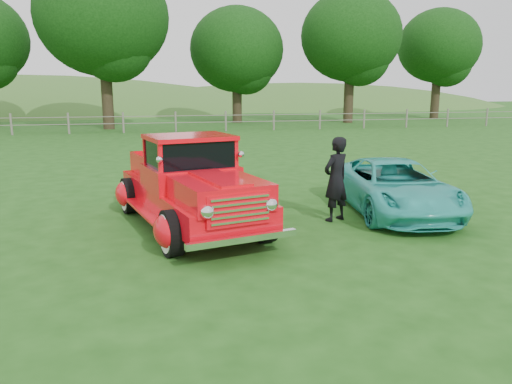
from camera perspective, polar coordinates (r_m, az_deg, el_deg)
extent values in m
plane|color=#1D4D14|center=(8.63, 0.33, -6.02)|extent=(140.00, 140.00, 0.00)
ellipsoid|color=#3B6A27|center=(68.37, -26.28, 4.38)|extent=(84.00, 60.00, 18.00)
ellipsoid|color=#3B6A27|center=(73.61, 4.73, 6.90)|extent=(72.00, 52.00, 14.00)
cube|color=slate|center=(30.13, -9.17, 7.83)|extent=(48.00, 0.04, 0.04)
cube|color=slate|center=(30.10, -9.20, 8.59)|extent=(48.00, 0.04, 0.04)
cylinder|color=black|center=(33.07, -16.68, 11.09)|extent=(0.70, 0.70, 4.84)
ellipsoid|color=black|center=(33.33, -17.16, 18.67)|extent=(8.00, 8.00, 7.20)
cylinder|color=black|center=(37.63, -2.18, 10.79)|extent=(0.70, 0.70, 3.74)
ellipsoid|color=black|center=(37.71, -2.22, 15.96)|extent=(6.80, 6.80, 6.12)
cylinder|color=black|center=(38.02, 10.56, 11.11)|extent=(0.70, 0.70, 4.40)
ellipsoid|color=black|center=(38.18, 10.80, 17.12)|extent=(7.20, 7.20, 6.48)
cylinder|color=black|center=(44.86, 19.84, 10.58)|extent=(0.70, 0.70, 4.18)
ellipsoid|color=black|center=(44.97, 20.19, 15.42)|extent=(6.60, 6.60, 5.94)
cylinder|color=black|center=(8.07, -9.63, -4.66)|extent=(0.41, 0.80, 0.76)
cylinder|color=black|center=(8.66, 0.95, -3.32)|extent=(0.41, 0.80, 0.76)
cylinder|color=black|center=(10.99, -14.32, -0.40)|extent=(0.41, 0.80, 0.76)
cylinder|color=black|center=(11.43, -6.17, 0.39)|extent=(0.41, 0.80, 0.76)
cube|color=red|center=(9.69, -7.63, -0.55)|extent=(2.60, 4.85, 0.44)
ellipsoid|color=red|center=(8.04, -10.12, -4.44)|extent=(0.58, 0.83, 0.54)
ellipsoid|color=red|center=(8.68, 1.36, -3.01)|extent=(0.58, 0.83, 0.54)
ellipsoid|color=red|center=(10.97, -14.68, -0.23)|extent=(0.58, 0.83, 0.54)
ellipsoid|color=red|center=(11.45, -5.84, 0.61)|extent=(0.58, 0.83, 0.54)
cube|color=red|center=(8.19, -4.21, -0.01)|extent=(1.67, 1.87, 0.42)
cube|color=red|center=(9.52, -7.51, 1.74)|extent=(1.87, 1.69, 0.44)
cube|color=black|center=(9.45, -7.58, 4.55)|extent=(1.67, 1.43, 0.50)
cube|color=red|center=(9.42, -7.63, 6.23)|extent=(1.76, 1.54, 0.08)
cube|color=red|center=(10.89, -9.98, 2.74)|extent=(1.60, 2.17, 0.45)
cube|color=white|center=(7.49, -1.86, -2.07)|extent=(1.06, 0.35, 0.50)
cube|color=white|center=(7.52, -1.52, -5.41)|extent=(1.78, 0.52, 0.10)
cube|color=white|center=(12.00, -11.34, 0.97)|extent=(1.69, 0.50, 0.10)
imported|color=#2EB8AC|center=(11.03, 15.53, 0.58)|extent=(2.38, 4.29, 1.14)
imported|color=black|center=(10.08, 9.12, 1.45)|extent=(0.74, 0.64, 1.70)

